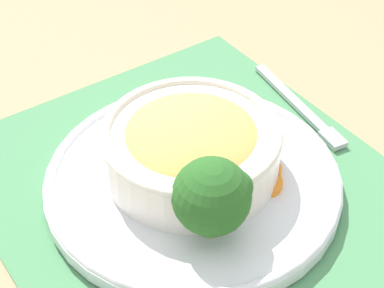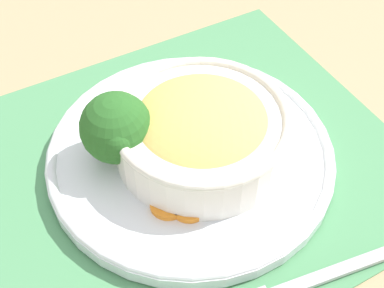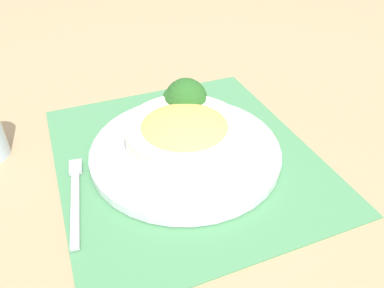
# 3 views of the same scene
# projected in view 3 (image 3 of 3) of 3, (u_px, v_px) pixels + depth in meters

# --- Properties ---
(ground_plane) EXTENTS (4.00, 4.00, 0.00)m
(ground_plane) POSITION_uv_depth(u_px,v_px,m) (186.00, 156.00, 0.64)
(ground_plane) COLOR tan
(placemat) EXTENTS (0.46, 0.51, 0.00)m
(placemat) POSITION_uv_depth(u_px,v_px,m) (186.00, 156.00, 0.64)
(placemat) COLOR #4C8C59
(placemat) RESTS_ON ground_plane
(plate) EXTENTS (0.32, 0.32, 0.02)m
(plate) POSITION_uv_depth(u_px,v_px,m) (185.00, 149.00, 0.63)
(plate) COLOR silver
(plate) RESTS_ON placemat
(bowl) EXTENTS (0.19, 0.19, 0.07)m
(bowl) POSITION_uv_depth(u_px,v_px,m) (185.00, 135.00, 0.60)
(bowl) COLOR silver
(bowl) RESTS_ON plate
(broccoli_floret) EXTENTS (0.08, 0.08, 0.09)m
(broccoli_floret) POSITION_uv_depth(u_px,v_px,m) (186.00, 100.00, 0.66)
(broccoli_floret) COLOR #759E51
(broccoli_floret) RESTS_ON plate
(carrot_slice_near) EXTENTS (0.04, 0.04, 0.01)m
(carrot_slice_near) POSITION_uv_depth(u_px,v_px,m) (145.00, 135.00, 0.65)
(carrot_slice_near) COLOR orange
(carrot_slice_near) RESTS_ON plate
(carrot_slice_middle) EXTENTS (0.04, 0.04, 0.01)m
(carrot_slice_middle) POSITION_uv_depth(u_px,v_px,m) (141.00, 142.00, 0.63)
(carrot_slice_middle) COLOR orange
(carrot_slice_middle) RESTS_ON plate
(fork) EXTENTS (0.06, 0.18, 0.01)m
(fork) POSITION_uv_depth(u_px,v_px,m) (75.00, 191.00, 0.56)
(fork) COLOR #B7B7BC
(fork) RESTS_ON placemat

